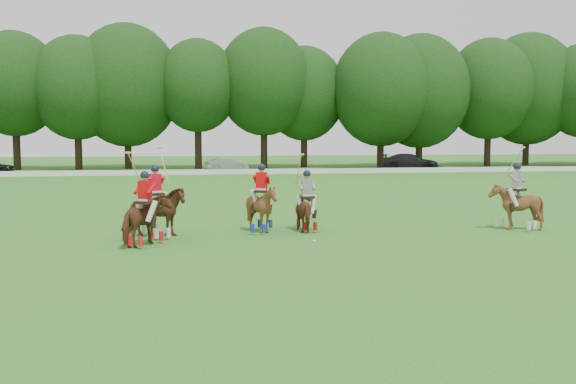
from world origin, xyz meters
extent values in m
plane|color=#2F671D|center=(0.00, 0.00, 0.00)|extent=(180.00, 180.00, 0.00)
cylinder|color=black|center=(-17.43, 48.92, 2.49)|extent=(0.70, 0.70, 4.98)
ellipsoid|color=black|center=(-17.43, 48.92, 8.28)|extent=(8.80, 8.80, 10.12)
cylinder|color=black|center=(-11.63, 48.49, 2.32)|extent=(0.70, 0.70, 4.64)
ellipsoid|color=black|center=(-11.63, 48.49, 7.95)|extent=(8.80, 8.80, 10.13)
cylinder|color=black|center=(-6.99, 49.52, 2.16)|extent=(0.70, 0.70, 4.31)
ellipsoid|color=black|center=(-6.99, 49.52, 8.31)|extent=(10.67, 10.67, 12.27)
cylinder|color=black|center=(-0.04, 48.00, 2.62)|extent=(0.70, 0.70, 5.24)
ellipsoid|color=black|center=(-0.04, 48.00, 8.26)|extent=(8.06, 8.06, 9.26)
cylinder|color=black|center=(6.63, 48.24, 2.59)|extent=(0.70, 0.70, 5.19)
ellipsoid|color=black|center=(6.63, 48.24, 8.75)|extent=(9.50, 9.50, 10.92)
cylinder|color=black|center=(11.06, 49.62, 2.24)|extent=(0.70, 0.70, 4.48)
ellipsoid|color=black|center=(11.06, 49.62, 7.71)|extent=(8.60, 8.60, 9.89)
cylinder|color=black|center=(18.54, 46.82, 2.11)|extent=(0.70, 0.70, 4.21)
ellipsoid|color=black|center=(18.54, 46.82, 8.00)|extent=(10.11, 10.11, 11.63)
cylinder|color=black|center=(23.25, 48.17, 2.03)|extent=(0.70, 0.70, 4.07)
ellipsoid|color=black|center=(23.25, 48.17, 7.99)|extent=(10.46, 10.46, 12.03)
cylinder|color=black|center=(31.16, 48.38, 2.40)|extent=(0.70, 0.70, 4.79)
ellipsoid|color=black|center=(31.16, 48.38, 8.35)|extent=(9.47, 9.47, 10.89)
cylinder|color=black|center=(36.59, 49.92, 2.22)|extent=(0.70, 0.70, 4.44)
ellipsoid|color=black|center=(36.59, 49.92, 8.51)|extent=(10.84, 10.84, 12.47)
cube|color=white|center=(0.00, 38.00, 0.22)|extent=(120.00, 0.10, 0.44)
imported|color=#939498|center=(2.35, 42.50, 0.65)|extent=(4.17, 2.40, 1.30)
imported|color=black|center=(20.19, 42.50, 0.78)|extent=(5.82, 4.18, 1.56)
imported|color=#513115|center=(-3.06, 2.55, 0.75)|extent=(1.61, 1.95, 1.51)
cube|color=black|center=(-3.06, 2.55, 1.31)|extent=(0.66, 0.71, 0.08)
cylinder|color=tan|center=(-3.31, 2.71, 2.23)|extent=(0.42, 0.68, 1.08)
imported|color=#513115|center=(-2.81, 4.08, 0.82)|extent=(2.02, 1.88, 1.63)
cube|color=black|center=(-2.81, 4.08, 1.42)|extent=(0.61, 0.68, 0.08)
cylinder|color=tan|center=(-2.53, 4.19, 2.34)|extent=(0.31, 0.73, 1.08)
imported|color=#513115|center=(0.69, 4.63, 0.81)|extent=(1.71, 1.81, 1.62)
cube|color=black|center=(0.69, 4.63, 1.41)|extent=(0.60, 0.67, 0.08)
cylinder|color=tan|center=(0.98, 4.53, 1.33)|extent=(0.10, 0.21, 1.29)
imported|color=#513115|center=(2.27, 4.73, 0.68)|extent=(0.84, 1.65, 1.35)
cube|color=black|center=(2.27, 4.73, 1.17)|extent=(0.48, 0.59, 0.08)
cylinder|color=tan|center=(1.97, 4.71, 2.09)|extent=(0.08, 0.77, 1.08)
imported|color=#513115|center=(9.49, 3.70, 0.81)|extent=(1.90, 1.95, 1.62)
cube|color=black|center=(9.49, 3.70, 1.41)|extent=(0.67, 0.71, 0.08)
cylinder|color=tan|center=(9.23, 3.54, 2.33)|extent=(0.44, 0.66, 1.08)
sphere|color=white|center=(2.01, 2.27, 0.04)|extent=(0.09, 0.09, 0.09)
camera|label=1|loc=(-2.08, -16.77, 3.25)|focal=40.00mm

